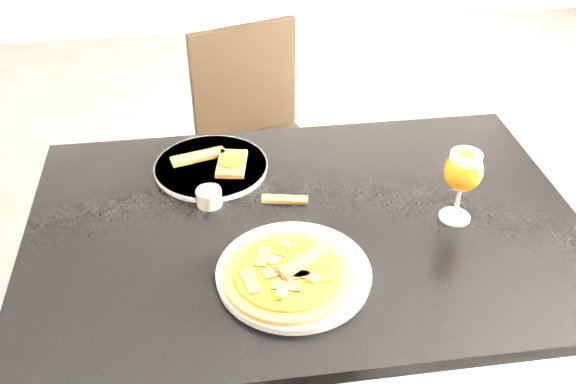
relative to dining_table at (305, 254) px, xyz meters
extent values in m
cube|color=black|center=(0.00, 0.00, 0.08)|extent=(1.22, 0.83, 0.03)
cylinder|color=black|center=(-0.53, 0.35, -0.30)|extent=(0.05, 0.05, 0.72)
cylinder|color=black|center=(0.55, 0.33, -0.30)|extent=(0.05, 0.05, 0.72)
cube|color=black|center=(0.01, 0.74, -0.24)|extent=(0.48, 0.48, 0.04)
cylinder|color=black|center=(-0.10, 0.54, -0.46)|extent=(0.03, 0.03, 0.40)
cylinder|color=black|center=(0.20, 0.63, -0.46)|extent=(0.03, 0.03, 0.40)
cylinder|color=black|center=(-0.18, 0.84, -0.46)|extent=(0.03, 0.03, 0.40)
cylinder|color=black|center=(0.12, 0.93, -0.46)|extent=(0.03, 0.03, 0.40)
cube|color=black|center=(-0.04, 0.90, -0.01)|extent=(0.36, 0.13, 0.39)
cylinder|color=silver|center=(-0.05, -0.16, 0.10)|extent=(0.38, 0.38, 0.02)
cylinder|color=#9B5825|center=(-0.07, -0.18, 0.11)|extent=(0.25, 0.25, 0.01)
cylinder|color=#C44B10|center=(-0.07, -0.18, 0.12)|extent=(0.21, 0.21, 0.01)
cube|color=#4B3420|center=(-0.04, -0.18, 0.12)|extent=(0.05, 0.03, 0.00)
cube|color=#4B3420|center=(-0.05, -0.14, 0.12)|extent=(0.05, 0.06, 0.00)
cube|color=#4B3420|center=(-0.10, -0.12, 0.12)|extent=(0.05, 0.06, 0.00)
cube|color=#4B3420|center=(-0.09, -0.18, 0.12)|extent=(0.05, 0.03, 0.00)
cube|color=#4B3420|center=(-0.09, -0.22, 0.12)|extent=(0.05, 0.06, 0.00)
cube|color=#4B3420|center=(-0.04, -0.23, 0.12)|extent=(0.05, 0.06, 0.00)
ellipsoid|color=gold|center=(-0.05, -0.17, 0.13)|extent=(0.02, 0.02, 0.01)
ellipsoid|color=gold|center=(-0.08, -0.12, 0.13)|extent=(0.02, 0.02, 0.01)
ellipsoid|color=gold|center=(-0.09, -0.17, 0.13)|extent=(0.02, 0.02, 0.01)
ellipsoid|color=gold|center=(-0.09, -0.23, 0.13)|extent=(0.02, 0.02, 0.01)
ellipsoid|color=gold|center=(-0.05, -0.19, 0.13)|extent=(0.02, 0.02, 0.01)
cube|color=#1B480C|center=(-0.06, -0.16, 0.12)|extent=(0.01, 0.02, 0.00)
cube|color=#1B480C|center=(-0.07, -0.14, 0.12)|extent=(0.01, 0.02, 0.00)
cube|color=#1B480C|center=(-0.11, -0.12, 0.12)|extent=(0.01, 0.01, 0.00)
cube|color=#1B480C|center=(-0.09, -0.17, 0.12)|extent=(0.02, 0.01, 0.00)
cube|color=#1B480C|center=(-0.12, -0.18, 0.12)|extent=(0.02, 0.01, 0.00)
cube|color=#1B480C|center=(-0.08, -0.19, 0.12)|extent=(0.01, 0.01, 0.00)
cube|color=#1B480C|center=(-0.08, -0.21, 0.12)|extent=(0.01, 0.02, 0.00)
cube|color=#1B480C|center=(-0.06, -0.24, 0.12)|extent=(0.01, 0.02, 0.00)
cube|color=#1B480C|center=(-0.05, -0.20, 0.12)|extent=(0.01, 0.01, 0.00)
cube|color=#1B480C|center=(-0.02, -0.20, 0.12)|extent=(0.02, 0.01, 0.00)
cube|color=#1B480C|center=(-0.05, -0.17, 0.12)|extent=(0.02, 0.01, 0.00)
cube|color=#1B480C|center=(-0.04, -0.15, 0.12)|extent=(0.01, 0.01, 0.00)
cube|color=#9B5825|center=(-0.04, -0.15, 0.13)|extent=(0.11, 0.09, 0.01)
cylinder|color=silver|center=(-0.19, 0.24, 0.10)|extent=(0.36, 0.36, 0.01)
cube|color=#9B5825|center=(-0.22, 0.27, 0.11)|extent=(0.14, 0.06, 0.01)
cube|color=#9B5825|center=(-0.14, 0.23, 0.11)|extent=(0.09, 0.12, 0.01)
cylinder|color=#C44B10|center=(-0.14, 0.23, 0.12)|extent=(0.06, 0.06, 0.00)
cube|color=#9B5825|center=(-0.03, 0.08, 0.09)|extent=(0.11, 0.05, 0.01)
cylinder|color=#B4B0A2|center=(-0.20, 0.10, 0.11)|extent=(0.06, 0.06, 0.04)
cylinder|color=gold|center=(-0.20, 0.10, 0.12)|extent=(0.05, 0.05, 0.01)
cylinder|color=silver|center=(0.33, -0.04, 0.09)|extent=(0.07, 0.07, 0.00)
cylinder|color=silver|center=(0.33, -0.04, 0.13)|extent=(0.01, 0.01, 0.07)
ellipsoid|color=#9E5E0F|center=(0.33, -0.04, 0.21)|extent=(0.08, 0.08, 0.09)
cylinder|color=white|center=(0.33, -0.04, 0.25)|extent=(0.07, 0.07, 0.02)
camera|label=1|loc=(-0.21, -1.06, 0.97)|focal=40.00mm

